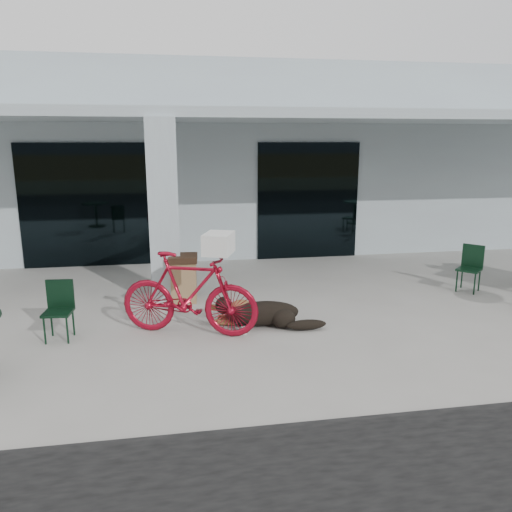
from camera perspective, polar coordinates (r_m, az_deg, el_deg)
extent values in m
plane|color=#A19F98|center=(7.04, 2.32, -9.93)|extent=(80.00, 80.00, 0.00)
cube|color=#9CA8B1|center=(14.90, -4.48, 11.17)|extent=(22.00, 7.00, 4.50)
cube|color=black|center=(11.55, -18.82, 5.45)|extent=(2.80, 0.06, 2.70)
cube|color=black|center=(11.83, 5.97, 6.25)|extent=(2.40, 0.06, 2.70)
cube|color=#9CA8B1|center=(8.72, -10.51, 5.03)|extent=(0.50, 0.50, 3.12)
cube|color=#9CA8B1|center=(10.03, -1.91, 15.73)|extent=(22.00, 2.80, 0.18)
imported|color=maroon|center=(7.22, -7.66, -4.30)|extent=(2.10, 1.24, 1.22)
cube|color=white|center=(6.90, -4.30, 1.45)|extent=(0.51, 0.59, 0.29)
cylinder|color=white|center=(7.34, -1.37, -8.48)|extent=(0.10, 0.10, 0.10)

